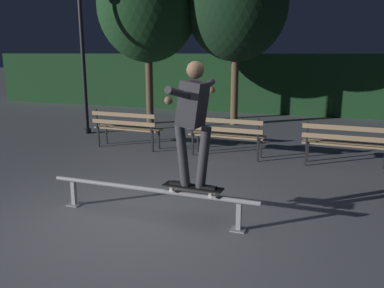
{
  "coord_description": "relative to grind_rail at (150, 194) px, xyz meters",
  "views": [
    {
      "loc": [
        2.25,
        -4.23,
        2.15
      ],
      "look_at": [
        0.3,
        1.05,
        0.85
      ],
      "focal_mm": 37.18,
      "sensor_mm": 36.0,
      "label": 1
    }
  ],
  "objects": [
    {
      "name": "park_bench_right_center",
      "position": [
        2.46,
        3.33,
        0.22
      ],
      "size": [
        1.61,
        0.45,
        0.88
      ],
      "color": "black",
      "rests_on": "ground"
    },
    {
      "name": "skateboard",
      "position": [
        0.61,
        0.0,
        0.16
      ],
      "size": [
        0.79,
        0.24,
        0.09
      ],
      "color": "black",
      "rests_on": "grind_rail"
    },
    {
      "name": "park_bench_leftmost",
      "position": [
        -2.22,
        3.33,
        0.22
      ],
      "size": [
        1.61,
        0.45,
        0.88
      ],
      "color": "black",
      "rests_on": "ground"
    },
    {
      "name": "grind_rail",
      "position": [
        0.0,
        0.0,
        0.0
      ],
      "size": [
        2.96,
        0.18,
        0.41
      ],
      "color": "#9E9EA3",
      "rests_on": "ground"
    },
    {
      "name": "ground_plane",
      "position": [
        0.0,
        -0.25,
        -0.32
      ],
      "size": [
        90.0,
        90.0,
        0.0
      ],
      "primitive_type": "plane",
      "color": "slate"
    },
    {
      "name": "tree_behind_benches",
      "position": [
        -0.69,
        7.21,
        3.18
      ],
      "size": [
        2.96,
        2.96,
        5.14
      ],
      "color": "brown",
      "rests_on": "ground"
    },
    {
      "name": "park_bench_left_center",
      "position": [
        0.12,
        3.33,
        0.22
      ],
      "size": [
        1.61,
        0.45,
        0.88
      ],
      "color": "black",
      "rests_on": "ground"
    },
    {
      "name": "lamp_post_left",
      "position": [
        -4.11,
        4.53,
        2.16
      ],
      "size": [
        0.32,
        0.32,
        3.9
      ],
      "color": "black",
      "rests_on": "ground"
    },
    {
      "name": "hedge_backdrop",
      "position": [
        0.0,
        10.26,
        0.73
      ],
      "size": [
        24.0,
        1.2,
        2.11
      ],
      "primitive_type": "cube",
      "color": "#193D1E",
      "rests_on": "ground"
    },
    {
      "name": "skateboarder",
      "position": [
        0.61,
        -0.0,
        1.1
      ],
      "size": [
        0.62,
        1.41,
        1.56
      ],
      "color": "black",
      "rests_on": "skateboard"
    },
    {
      "name": "tree_far_left",
      "position": [
        -3.19,
        6.53,
        3.14
      ],
      "size": [
        2.94,
        2.94,
        5.09
      ],
      "color": "brown",
      "rests_on": "ground"
    }
  ]
}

